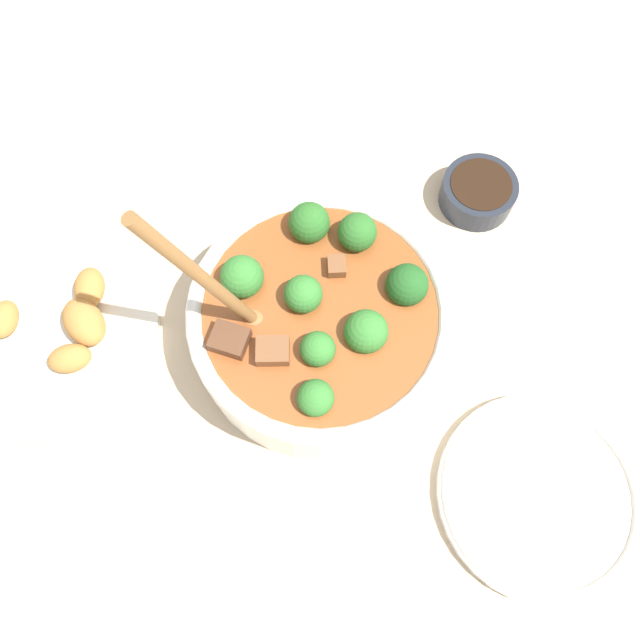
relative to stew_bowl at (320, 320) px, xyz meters
The scene contains 5 objects.
ground_plane 0.05m from the stew_bowl, 62.66° to the right, with size 4.00×4.00×0.00m, color #C6B293.
stew_bowl is the anchor object (origin of this frame).
condiment_bowl 0.25m from the stew_bowl, 54.45° to the left, with size 0.09×0.09×0.04m.
empty_plate 0.27m from the stew_bowl, 26.54° to the right, with size 0.20×0.20×0.02m.
food_plate 0.28m from the stew_bowl, 168.88° to the right, with size 0.22×0.22×0.05m.
Camera 1 is at (0.04, -0.22, 0.63)m, focal length 35.00 mm.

